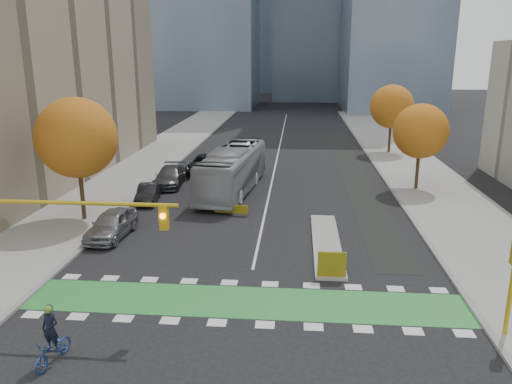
% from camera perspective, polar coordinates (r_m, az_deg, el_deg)
% --- Properties ---
extents(ground, '(300.00, 300.00, 0.00)m').
position_cam_1_polar(ground, '(21.74, -1.62, -14.29)').
color(ground, black).
rests_on(ground, ground).
extents(sidewalk_west, '(7.00, 120.00, 0.15)m').
position_cam_1_polar(sidewalk_west, '(43.16, -16.65, 0.39)').
color(sidewalk_west, gray).
rests_on(sidewalk_west, ground).
extents(sidewalk_east, '(7.00, 120.00, 0.15)m').
position_cam_1_polar(sidewalk_east, '(41.77, 20.37, -0.42)').
color(sidewalk_east, gray).
rests_on(sidewalk_east, ground).
extents(curb_west, '(0.30, 120.00, 0.16)m').
position_cam_1_polar(curb_west, '(42.01, -12.20, 0.30)').
color(curb_west, gray).
rests_on(curb_west, ground).
extents(curb_east, '(0.30, 120.00, 0.16)m').
position_cam_1_polar(curb_east, '(40.96, 15.65, -0.32)').
color(curb_east, gray).
rests_on(curb_east, ground).
extents(bike_crossing, '(20.00, 3.00, 0.01)m').
position_cam_1_polar(bike_crossing, '(23.04, -1.19, -12.44)').
color(bike_crossing, '#2D8B38').
rests_on(bike_crossing, ground).
extents(centre_line, '(0.15, 70.00, 0.01)m').
position_cam_1_polar(centre_line, '(59.78, 2.66, 5.01)').
color(centre_line, silver).
rests_on(centre_line, ground).
extents(bike_lane_paint, '(2.50, 50.00, 0.01)m').
position_cam_1_polar(bike_lane_paint, '(50.22, 10.80, 2.75)').
color(bike_lane_paint, black).
rests_on(bike_lane_paint, ground).
extents(median_island, '(1.60, 10.00, 0.16)m').
position_cam_1_polar(median_island, '(29.80, 8.04, -5.77)').
color(median_island, gray).
rests_on(median_island, ground).
extents(hazard_board, '(1.40, 0.12, 1.30)m').
position_cam_1_polar(hazard_board, '(25.10, 8.67, -8.19)').
color(hazard_board, yellow).
rests_on(hazard_board, median_island).
extents(tree_west, '(5.20, 5.20, 8.22)m').
position_cam_1_polar(tree_west, '(34.26, -19.80, 5.85)').
color(tree_west, '#332114').
rests_on(tree_west, ground).
extents(tree_east_near, '(4.40, 4.40, 7.08)m').
position_cam_1_polar(tree_east_near, '(42.34, 18.31, 6.61)').
color(tree_east_near, '#332114').
rests_on(tree_east_near, ground).
extents(tree_east_far, '(4.80, 4.80, 7.65)m').
position_cam_1_polar(tree_east_far, '(57.95, 15.26, 9.39)').
color(tree_east_far, '#332114').
rests_on(tree_east_far, ground).
extents(traffic_signal_west, '(8.53, 0.56, 5.20)m').
position_cam_1_polar(traffic_signal_west, '(21.92, -22.98, -3.76)').
color(traffic_signal_west, '#BF9914').
rests_on(traffic_signal_west, ground).
extents(cyclist, '(1.03, 2.07, 2.28)m').
position_cam_1_polar(cyclist, '(20.05, -22.24, -15.80)').
color(cyclist, navy).
rests_on(cyclist, ground).
extents(bus, '(4.46, 13.25, 3.62)m').
position_cam_1_polar(bus, '(40.31, -2.69, 2.54)').
color(bus, '#999EA0').
rests_on(bus, ground).
extents(parked_car_a, '(2.25, 4.99, 1.66)m').
position_cam_1_polar(parked_car_a, '(31.63, -16.18, -3.54)').
color(parked_car_a, gray).
rests_on(parked_car_a, ground).
extents(parked_car_b, '(1.96, 4.25, 1.35)m').
position_cam_1_polar(parked_car_b, '(38.54, -12.22, -0.14)').
color(parked_car_b, black).
rests_on(parked_car_b, ground).
extents(parked_car_c, '(2.53, 5.58, 1.59)m').
position_cam_1_polar(parked_car_c, '(43.05, -9.82, 1.78)').
color(parked_car_c, '#454549').
rests_on(parked_car_c, ground).
extents(parked_car_d, '(2.96, 6.07, 1.66)m').
position_cam_1_polar(parked_car_d, '(47.35, -5.86, 3.21)').
color(parked_car_d, black).
rests_on(parked_car_d, ground).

